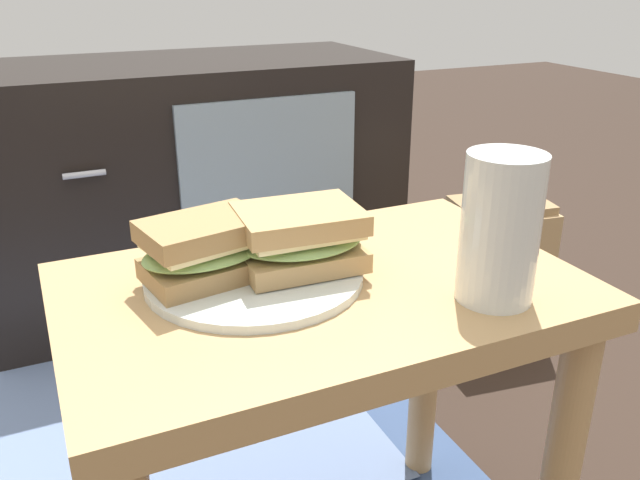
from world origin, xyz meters
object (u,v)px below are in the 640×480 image
at_px(sandwich_front, 205,249).
at_px(tv_cabinet, 193,182).
at_px(paper_bag, 494,272).
at_px(sandwich_back, 299,237).
at_px(beer_glass, 500,231).
at_px(plate, 254,276).

bearing_deg(sandwich_front, tv_cabinet, 77.08).
relative_size(tv_cabinet, paper_bag, 2.95).
bearing_deg(sandwich_front, sandwich_back, -8.20).
height_order(tv_cabinet, sandwich_front, tv_cabinet).
xyz_separation_m(sandwich_front, beer_glass, (0.26, -0.15, 0.03)).
height_order(plate, beer_glass, beer_glass).
relative_size(tv_cabinet, sandwich_back, 6.54).
height_order(tv_cabinet, paper_bag, tv_cabinet).
bearing_deg(sandwich_front, beer_glass, -29.89).
bearing_deg(sandwich_back, sandwich_front, 171.80).
bearing_deg(sandwich_front, plate, -8.20).
relative_size(tv_cabinet, plate, 4.02).
bearing_deg(tv_cabinet, plate, -99.75).
xyz_separation_m(plate, paper_bag, (0.69, 0.41, -0.31)).
distance_m(beer_glass, paper_bag, 0.82).
bearing_deg(beer_glass, sandwich_front, 150.11).
height_order(sandwich_front, paper_bag, sandwich_front).
distance_m(tv_cabinet, paper_bag, 0.74).
bearing_deg(tv_cabinet, sandwich_front, -102.92).
height_order(sandwich_back, beer_glass, beer_glass).
height_order(beer_glass, paper_bag, beer_glass).
height_order(tv_cabinet, beer_glass, beer_glass).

